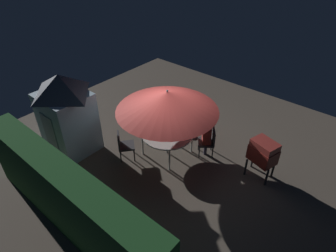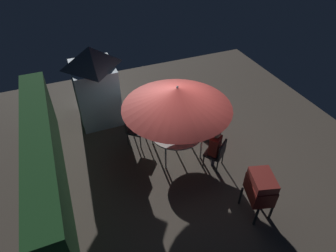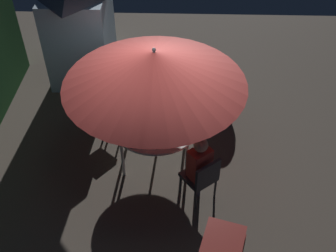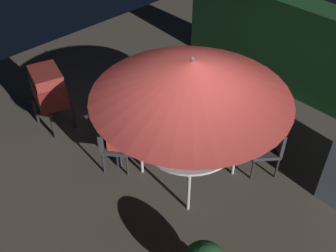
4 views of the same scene
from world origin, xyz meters
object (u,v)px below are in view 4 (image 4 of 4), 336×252
Objects in this scene: chair_near_shed at (112,142)px; patio_table at (189,141)px; chair_far_side at (270,146)px; person_in_red at (115,130)px; bbq_grill at (48,88)px; patio_umbrella at (191,79)px.

patio_table is at bearing 37.82° from chair_near_shed.
chair_near_shed is 2.56m from chair_far_side.
chair_far_side is 2.49m from person_in_red.
chair_near_shed is at bearing 5.21° from bbq_grill.
patio_table is 1.16m from patio_umbrella.
chair_far_side is (1.84, 1.78, 0.00)m from chair_near_shed.
bbq_grill reaches higher than chair_far_side.
patio_umbrella is 1.88m from chair_far_side.
chair_far_side reaches higher than patio_table.
patio_umbrella is 2.31× the size of person_in_red.
patio_table is 1.69× the size of chair_near_shed.
bbq_grill is (-2.60, -0.92, 0.14)m from patio_table.
person_in_red is (-0.92, -0.72, -1.08)m from patio_umbrella.
patio_umbrella is at bearing -135.00° from patio_table.
person_in_red is at bearing -135.66° from chair_far_side.
person_in_red is at bearing -142.18° from patio_table.
bbq_grill is 1.33× the size of chair_far_side.
patio_umbrella is at bearing 19.43° from bbq_grill.
chair_far_side is at bearing 50.11° from patio_umbrella.
patio_umbrella reaches higher than chair_near_shed.
person_in_red is at bearing 6.78° from bbq_grill.
chair_far_side is 0.71× the size of person_in_red.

